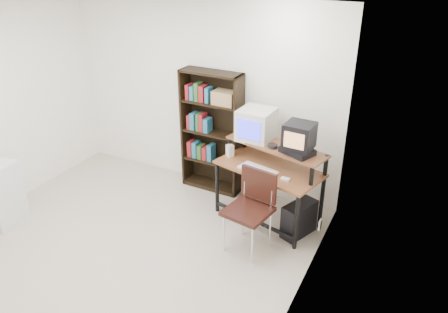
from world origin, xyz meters
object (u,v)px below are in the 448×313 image
at_px(pc_tower, 299,219).
at_px(crt_tv, 299,136).
at_px(computer_desk, 270,170).
at_px(crt_monitor, 256,124).
at_px(school_chair, 252,202).
at_px(bookshelf, 212,130).

bearing_deg(pc_tower, crt_tv, 150.30).
bearing_deg(computer_desk, pc_tower, -4.07).
bearing_deg(crt_monitor, computer_desk, -32.41).
distance_m(crt_tv, school_chair, 0.92).
bearing_deg(pc_tower, crt_monitor, 176.49).
xyz_separation_m(school_chair, bookshelf, (-1.03, 1.02, 0.29)).
bearing_deg(pc_tower, computer_desk, -176.55).
distance_m(crt_monitor, bookshelf, 0.81).
distance_m(pc_tower, bookshelf, 1.70).
xyz_separation_m(computer_desk, bookshelf, (-1.01, 0.42, 0.18)).
relative_size(computer_desk, crt_monitor, 3.19).
distance_m(crt_monitor, school_chair, 1.04).
xyz_separation_m(crt_tv, bookshelf, (-1.33, 0.41, -0.33)).
relative_size(pc_tower, school_chair, 0.48).
distance_m(crt_monitor, crt_tv, 0.63).
bearing_deg(computer_desk, crt_tv, 16.10).
bearing_deg(school_chair, pc_tower, 56.41).
xyz_separation_m(computer_desk, pc_tower, (0.45, -0.15, -0.49)).
relative_size(crt_monitor, pc_tower, 0.97).
distance_m(computer_desk, pc_tower, 0.68).
height_order(crt_monitor, crt_tv, crt_monitor).
distance_m(computer_desk, crt_monitor, 0.58).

